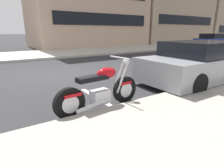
{
  "coord_description": "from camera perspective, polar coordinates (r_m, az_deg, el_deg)",
  "views": [
    {
      "loc": [
        -2.14,
        -7.29,
        1.66
      ],
      "look_at": [
        0.08,
        -3.89,
        0.5
      ],
      "focal_mm": 29.64,
      "sensor_mm": 36.0,
      "label": 1
    }
  ],
  "objects": [
    {
      "name": "ground_plane",
      "position": [
        7.78,
        -16.45,
        2.94
      ],
      "size": [
        260.0,
        260.0,
        0.0
      ],
      "primitive_type": "plane",
      "color": "#28282B"
    },
    {
      "name": "sidewalk_far_curb",
      "position": [
        19.91,
        12.44,
        10.97
      ],
      "size": [
        120.0,
        5.0,
        0.14
      ],
      "primitive_type": "cube",
      "color": "#ADA89E",
      "rests_on": "ground"
    },
    {
      "name": "parking_stall_stripe",
      "position": [
        4.63,
        -3.28,
        -5.05
      ],
      "size": [
        0.12,
        2.2,
        0.01
      ],
      "primitive_type": "cube",
      "color": "silver",
      "rests_on": "ground"
    },
    {
      "name": "parked_motorcycle",
      "position": [
        3.97,
        -3.43,
        -2.15
      ],
      "size": [
        2.08,
        0.62,
        1.12
      ],
      "rotation": [
        0.0,
        0.0,
        0.09
      ],
      "color": "black",
      "rests_on": "ground"
    },
    {
      "name": "parked_car_at_intersection",
      "position": [
        6.95,
        26.07,
        5.94
      ],
      "size": [
        4.61,
        2.0,
        1.35
      ],
      "rotation": [
        0.0,
        0.0,
        -0.02
      ],
      "color": "gray",
      "rests_on": "ground"
    },
    {
      "name": "car_opposite_curb",
      "position": [
        22.06,
        28.63,
        11.53
      ],
      "size": [
        4.13,
        2.03,
        1.45
      ],
      "rotation": [
        0.0,
        0.0,
        3.09
      ],
      "color": "navy",
      "rests_on": "ground"
    },
    {
      "name": "townhouse_corner_block",
      "position": [
        41.93,
        28.97,
        18.06
      ],
      "size": [
        13.24,
        8.58,
        9.19
      ],
      "color": "tan",
      "rests_on": "ground"
    }
  ]
}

